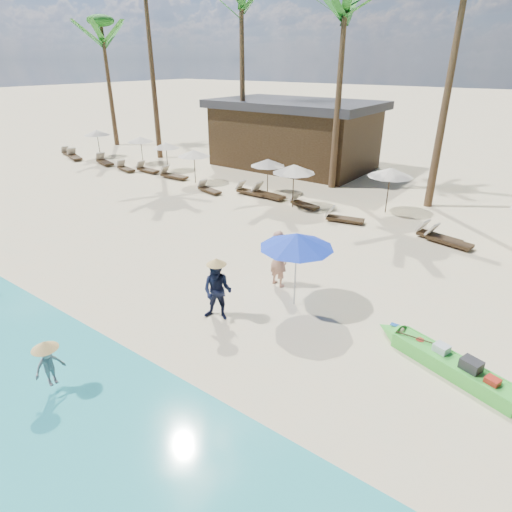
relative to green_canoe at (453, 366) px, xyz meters
The scene contains 31 objects.
ground 6.53m from the green_canoe, 167.45° to the right, with size 240.00×240.00×0.00m, color beige.
wet_sand_strip 9.04m from the green_canoe, 134.78° to the right, with size 240.00×4.50×0.01m, color tan.
green_canoe is the anchor object (origin of this frame).
tourist 5.87m from the green_canoe, 168.18° to the left, with size 0.69×0.45×1.89m, color tan.
vendor_green 6.18m from the green_canoe, 166.32° to the right, with size 0.85×0.66×1.75m, color #131934.
vendor_yellow 9.11m from the green_canoe, 140.10° to the right, with size 0.65×0.37×1.01m, color gray.
blue_umbrella 5.02m from the green_canoe, behind, with size 2.13×2.13×2.29m.
resort_parasol_0 29.67m from the green_canoe, 159.97° to the left, with size 1.92×1.92×1.97m.
lounger_0_left 31.57m from the green_canoe, 163.46° to the left, with size 1.74×0.84×0.57m.
lounger_0_right 29.81m from the green_canoe, 163.51° to the left, with size 2.06×1.21×0.67m.
resort_parasol_1 25.70m from the green_canoe, 155.77° to the left, with size 1.81×1.81×1.86m.
lounger_1_left 26.76m from the green_canoe, 161.06° to the left, with size 2.05×1.12×0.67m.
lounger_1_right 24.10m from the green_canoe, 159.69° to the left, with size 1.78×0.89×0.58m.
resort_parasol_2 22.78m from the green_canoe, 153.67° to the left, with size 1.77×1.77×1.82m.
lounger_2_left 22.94m from the green_canoe, 157.04° to the left, with size 1.83×0.64×0.61m.
resort_parasol_3 19.01m from the green_canoe, 152.01° to the left, with size 1.90×1.90×1.95m.
lounger_3_left 20.58m from the green_canoe, 154.62° to the left, with size 1.95×0.68×0.65m.
lounger_3_right 16.71m from the green_canoe, 151.98° to the left, with size 1.71×0.83×0.56m.
resort_parasol_4 15.36m from the green_canoe, 141.38° to the left, with size 1.85×1.85×1.91m.
lounger_4_left 15.39m from the green_canoe, 144.94° to the left, with size 1.87×0.58×0.64m.
lounger_4_right 14.61m from the green_canoe, 142.32° to the left, with size 2.02×0.81×0.67m.
resort_parasol_5 12.85m from the green_canoe, 138.91° to the left, with size 2.08×2.08×2.14m.
lounger_5_left 12.68m from the green_canoe, 136.52° to the left, with size 1.71×0.89×0.56m.
resort_parasol_6 11.88m from the green_canoe, 118.28° to the left, with size 2.11×2.11×2.17m.
lounger_6_left 10.34m from the green_canoe, 130.11° to the left, with size 1.82×0.90×0.59m.
lounger_6_right 8.29m from the green_canoe, 105.26° to the left, with size 1.91×0.93×0.62m.
lounger_7_left 8.62m from the green_canoe, 107.77° to the left, with size 1.90×0.92×0.62m.
palm_0 34.94m from the green_canoe, 155.59° to the left, with size 2.08×2.08×9.90m.
palm_2 23.45m from the green_canoe, 140.91° to the left, with size 2.08×2.08×11.33m.
palm_3 18.16m from the green_canoe, 127.11° to the left, with size 2.08×2.08×10.52m.
pavilion_west 21.66m from the green_canoe, 131.78° to the left, with size 10.80×6.60×4.30m.
Camera 1 is at (7.38, -7.74, 6.70)m, focal length 30.00 mm.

